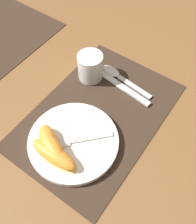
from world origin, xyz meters
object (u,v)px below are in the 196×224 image
plate (72,140)px  knife (123,87)px  juice_glass (90,68)px  fork (73,141)px  citrus_wedge_2 (54,155)px  spoon (117,75)px  citrus_wedge_0 (49,141)px  citrus_wedge_1 (53,148)px

plate → knife: bearing=-2.6°
juice_glass → fork: juice_glass is taller
fork → citrus_wedge_2: (-0.06, 0.01, 0.01)m
plate → knife: plate is taller
knife → juice_glass: bearing=99.6°
juice_glass → spoon: (0.05, -0.07, -0.03)m
fork → juice_glass: bearing=25.1°
spoon → citrus_wedge_2: 0.32m
citrus_wedge_0 → juice_glass: bearing=12.9°
fork → citrus_wedge_0: 0.06m
plate → juice_glass: (0.21, 0.09, 0.03)m
juice_glass → knife: juice_glass is taller
knife → spoon: 0.05m
citrus_wedge_0 → citrus_wedge_1: (-0.01, -0.02, 0.00)m
spoon → citrus_wedge_2: size_ratio=1.38×
fork → citrus_wedge_1: citrus_wedge_1 is taller
juice_glass → citrus_wedge_1: size_ratio=0.78×
citrus_wedge_2 → knife: bearing=-2.5°
knife → citrus_wedge_1: 0.28m
fork → citrus_wedge_2: size_ratio=1.07×
juice_glass → citrus_wedge_1: bearing=-163.1°
plate → citrus_wedge_0: size_ratio=2.16×
knife → spoon: spoon is taller
juice_glass → fork: size_ratio=0.58×
knife → citrus_wedge_2: size_ratio=1.54×
plate → fork: fork is taller
spoon → citrus_wedge_0: (-0.30, 0.01, 0.03)m
juice_glass → citrus_wedge_0: size_ratio=0.77×
juice_glass → citrus_wedge_0: bearing=-167.1°
knife → citrus_wedge_0: citrus_wedge_0 is taller
knife → citrus_wedge_0: (-0.27, 0.05, 0.03)m
juice_glass → citrus_wedge_2: juice_glass is taller
juice_glass → spoon: juice_glass is taller
fork → citrus_wedge_0: citrus_wedge_0 is taller
citrus_wedge_2 → citrus_wedge_1: bearing=47.8°
fork → citrus_wedge_2: bearing=172.6°
fork → citrus_wedge_0: (-0.04, 0.04, 0.01)m
juice_glass → citrus_wedge_2: size_ratio=0.62×
citrus_wedge_0 → knife: bearing=-9.7°
spoon → fork: size_ratio=1.29×
fork → citrus_wedge_0: size_ratio=1.33×
knife → citrus_wedge_1: size_ratio=1.92×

